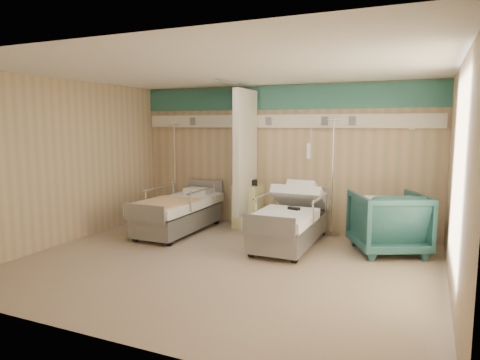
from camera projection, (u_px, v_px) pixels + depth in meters
name	position (u px, v px, depth m)	size (l,w,h in m)	color
ground	(225.00, 263.00, 6.33)	(6.00, 5.00, 0.00)	#9E886D
room_walls	(230.00, 136.00, 6.33)	(6.04, 5.04, 2.82)	tan
bed_right	(290.00, 227.00, 7.22)	(1.00, 2.16, 0.63)	silver
bed_left	(179.00, 216.00, 8.10)	(1.00, 2.16, 0.63)	silver
bedside_cabinet	(248.00, 206.00, 8.49)	(0.50, 0.48, 0.85)	#EBE493
visitor_armchair	(388.00, 222.00, 6.80)	(1.05, 1.08, 0.98)	#1C4847
waffle_blanket	(387.00, 189.00, 6.74)	(0.62, 0.55, 0.07)	white
iv_stand_right	(331.00, 212.00, 7.85)	(0.38, 0.38, 2.14)	silver
iv_stand_left	(176.00, 200.00, 9.21)	(0.37, 0.37, 2.06)	silver
call_remote	(294.00, 208.00, 7.11)	(0.20, 0.09, 0.04)	black
tan_blanket	(164.00, 203.00, 7.65)	(0.87, 1.10, 0.04)	tan
toiletry_bag	(252.00, 183.00, 8.37)	(0.20, 0.13, 0.11)	black
white_cup	(247.00, 181.00, 8.48)	(0.09, 0.09, 0.13)	white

